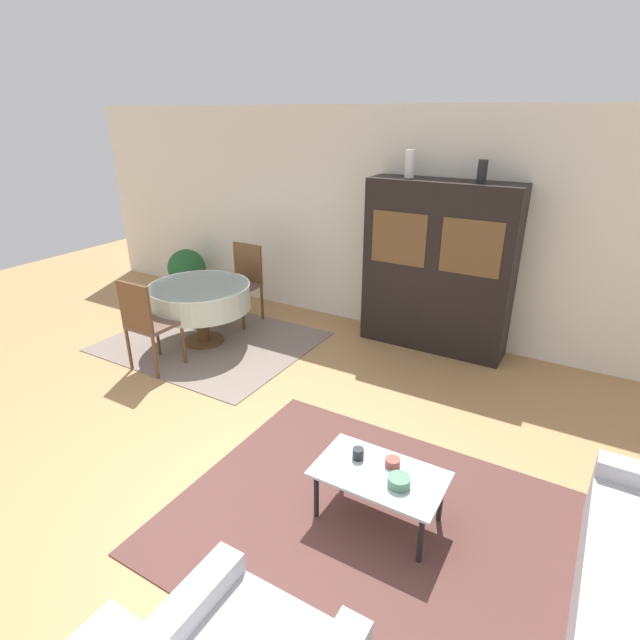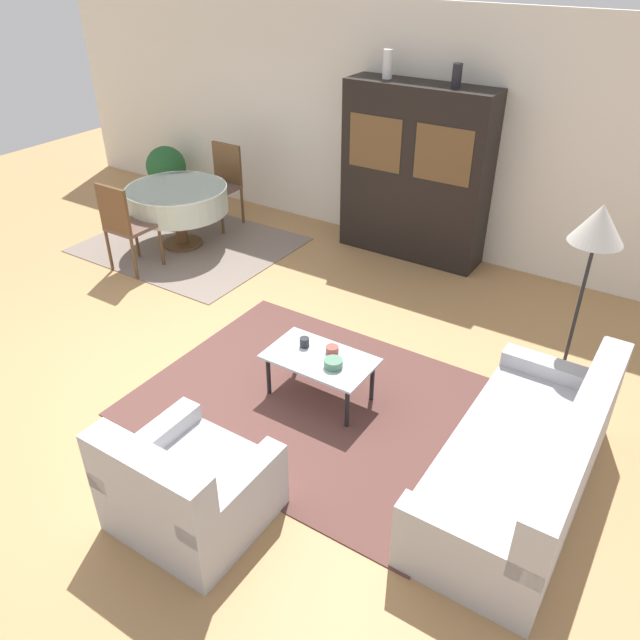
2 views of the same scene
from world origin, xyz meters
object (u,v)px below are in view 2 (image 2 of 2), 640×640
vase_short (457,75)px  couch (526,465)px  armchair (187,490)px  dining_chair_far (223,180)px  cup (304,342)px  floor_lamp (597,233)px  bowl (333,363)px  bowl_small (332,349)px  vase_tall (388,64)px  display_cabinet (415,174)px  dining_chair_near (124,222)px  dining_table (177,200)px  coffee_table (320,362)px  potted_plant (166,168)px

vase_short → couch: bearing=-57.2°
armchair → dining_chair_far: size_ratio=0.88×
armchair → cup: armchair is taller
floor_lamp → bowl: bearing=-139.6°
dining_chair_far → floor_lamp: bearing=165.8°
bowl_small → vase_short: bearing=95.7°
dining_chair_far → vase_tall: 2.56m
cup → couch: bearing=-6.5°
armchair → cup: (-0.19, 1.60, 0.15)m
display_cabinet → dining_chair_near: size_ratio=1.91×
dining_chair_near → vase_tall: 3.30m
armchair → dining_table: armchair is taller
floor_lamp → vase_tall: 3.21m
vase_tall → armchair: bearing=-77.1°
display_cabinet → vase_tall: 1.19m
display_cabinet → bowl: size_ratio=13.20×
couch → armchair: size_ratio=2.21×
dining_chair_near → vase_short: vase_short is taller
display_cabinet → vase_short: bearing=0.1°
coffee_table → dining_chair_near: dining_chair_near is taller
dining_chair_near → dining_chair_far: same height
display_cabinet → cup: 2.90m
coffee_table → vase_tall: size_ratio=2.95×
couch → vase_tall: (-2.75, 3.04, 1.80)m
floor_lamp → bowl_small: (-1.58, -1.09, -0.99)m
vase_short → potted_plant: 4.46m
bowl_small → potted_plant: size_ratio=0.14×
vase_tall → potted_plant: size_ratio=0.41×
floor_lamp → vase_short: (-1.86, 1.69, 0.64)m
dining_chair_near → potted_plant: size_ratio=1.42×
coffee_table → bowl_small: (0.04, 0.11, 0.07)m
armchair → coffee_table: (0.01, 1.54, 0.06)m
dining_chair_near → cup: bearing=-13.5°
armchair → dining_table: size_ratio=0.75×
cup → dining_chair_near: bearing=166.5°
couch → floor_lamp: 1.77m
bowl → couch: bearing=-3.8°
dining_chair_far → display_cabinet: bearing=-168.1°
cup → bowl: bearing=-18.0°
coffee_table → vase_short: vase_short is taller
bowl → potted_plant: (-4.54, 2.76, -0.02)m
vase_short → coffee_table: bearing=-85.4°
floor_lamp → dining_chair_far: bearing=165.8°
coffee_table → bowl_small: bearing=69.0°
armchair → vase_tall: (-1.01, 4.43, 1.80)m
display_cabinet → cup: (0.41, -2.83, -0.53)m
dining_chair_near → vase_tall: bearing=46.9°
dining_chair_far → armchair: bearing=127.7°
dining_chair_far → bowl_small: bearing=143.6°
couch → bowl_small: couch is taller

